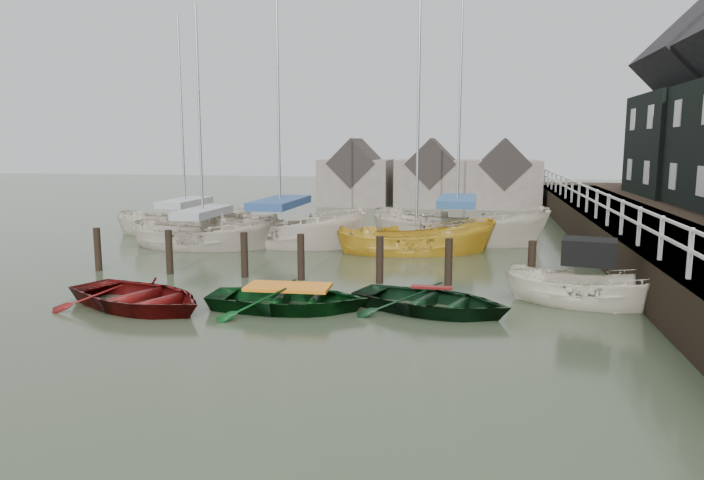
% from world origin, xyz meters
% --- Properties ---
extents(ground, '(120.00, 120.00, 0.00)m').
position_xyz_m(ground, '(0.00, 0.00, 0.00)').
color(ground, '#293521').
rests_on(ground, ground).
extents(pier, '(3.04, 32.00, 2.70)m').
position_xyz_m(pier, '(9.48, 10.00, 0.71)').
color(pier, black).
rests_on(pier, ground).
extents(mooring_pilings, '(13.72, 0.22, 1.80)m').
position_xyz_m(mooring_pilings, '(-1.11, 3.00, 0.50)').
color(mooring_pilings, black).
rests_on(mooring_pilings, ground).
extents(far_sheds, '(14.00, 4.08, 4.39)m').
position_xyz_m(far_sheds, '(0.83, 26.00, 1.86)').
color(far_sheds, '#665B51').
rests_on(far_sheds, ground).
extents(rowboat_red, '(5.02, 4.36, 0.87)m').
position_xyz_m(rowboat_red, '(-4.27, -0.99, 0.00)').
color(rowboat_red, '#510C0B').
rests_on(rowboat_red, ground).
extents(rowboat_green, '(4.12, 3.04, 0.83)m').
position_xyz_m(rowboat_green, '(-0.55, -0.38, 0.00)').
color(rowboat_green, black).
rests_on(rowboat_green, ground).
extents(rowboat_dkgreen, '(4.61, 3.90, 0.81)m').
position_xyz_m(rowboat_dkgreen, '(2.94, 0.13, 0.00)').
color(rowboat_dkgreen, black).
rests_on(rowboat_dkgreen, ground).
extents(motorboat, '(4.36, 2.32, 2.47)m').
position_xyz_m(motorboat, '(6.80, 1.56, 0.10)').
color(motorboat, beige).
rests_on(motorboat, ground).
extents(sailboat_a, '(6.04, 2.35, 10.40)m').
position_xyz_m(sailboat_a, '(-6.61, 7.94, 0.06)').
color(sailboat_a, beige).
rests_on(sailboat_a, ground).
extents(sailboat_b, '(7.80, 3.85, 12.84)m').
position_xyz_m(sailboat_b, '(-3.85, 9.23, 0.06)').
color(sailboat_b, beige).
rests_on(sailboat_b, ground).
extents(sailboat_c, '(6.36, 3.53, 10.47)m').
position_xyz_m(sailboat_c, '(1.74, 8.46, 0.01)').
color(sailboat_c, gold).
rests_on(sailboat_c, ground).
extents(sailboat_d, '(7.98, 4.50, 13.22)m').
position_xyz_m(sailboat_d, '(3.13, 11.37, 0.06)').
color(sailboat_d, beige).
rests_on(sailboat_d, ground).
extents(sailboat_e, '(6.51, 3.68, 10.85)m').
position_xyz_m(sailboat_e, '(-9.04, 11.35, 0.06)').
color(sailboat_e, beige).
rests_on(sailboat_e, ground).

